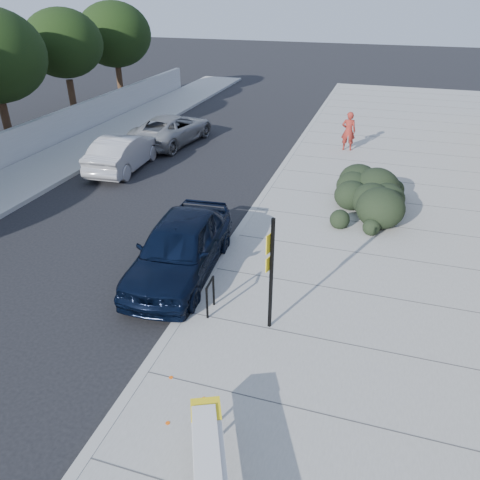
# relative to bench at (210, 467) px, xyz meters

# --- Properties ---
(ground) EXTENTS (120.00, 120.00, 0.00)m
(ground) POSITION_rel_bench_xyz_m (-2.15, 3.94, -0.72)
(ground) COLOR black
(ground) RESTS_ON ground
(sidewalk_near) EXTENTS (11.20, 50.00, 0.15)m
(sidewalk_near) POSITION_rel_bench_xyz_m (3.45, 8.94, -0.64)
(sidewalk_near) COLOR gray
(sidewalk_near) RESTS_ON ground
(sidewalk_far) EXTENTS (3.00, 50.00, 0.15)m
(sidewalk_far) POSITION_rel_bench_xyz_m (-11.65, 8.94, -0.64)
(sidewalk_far) COLOR gray
(sidewalk_far) RESTS_ON ground
(curb_near) EXTENTS (0.22, 50.00, 0.17)m
(curb_near) POSITION_rel_bench_xyz_m (-2.15, 8.94, -0.63)
(curb_near) COLOR #9E9E99
(curb_near) RESTS_ON ground
(curb_far) EXTENTS (0.22, 50.00, 0.17)m
(curb_far) POSITION_rel_bench_xyz_m (-10.15, 8.94, -0.63)
(curb_far) COLOR #9E9E99
(curb_far) RESTS_ON ground
(tree_far_e) EXTENTS (4.00, 4.00, 5.90)m
(tree_far_e) POSITION_rel_bench_xyz_m (-14.65, 17.94, 3.47)
(tree_far_e) COLOR #332114
(tree_far_e) RESTS_ON ground
(tree_far_f) EXTENTS (4.40, 4.40, 6.07)m
(tree_far_f) POSITION_rel_bench_xyz_m (-14.65, 22.94, 3.47)
(tree_far_f) COLOR #332114
(tree_far_f) RESTS_ON ground
(bench) EXTENTS (1.41, 2.38, 0.72)m
(bench) POSITION_rel_bench_xyz_m (0.00, 0.00, 0.00)
(bench) COLOR gray
(bench) RESTS_ON sidewalk_near
(bike_rack) EXTENTS (0.08, 0.56, 0.82)m
(bike_rack) POSITION_rel_bench_xyz_m (-1.55, 4.15, -0.07)
(bike_rack) COLOR black
(bike_rack) RESTS_ON sidewalk_near
(sign_post) EXTENTS (0.14, 0.30, 2.68)m
(sign_post) POSITION_rel_bench_xyz_m (-0.13, 4.03, 0.95)
(sign_post) COLOR black
(sign_post) RESTS_ON sidewalk_near
(hedge) EXTENTS (1.94, 3.64, 1.34)m
(hedge) POSITION_rel_bench_xyz_m (1.58, 10.94, 0.10)
(hedge) COLOR black
(hedge) RESTS_ON sidewalk_near
(sedan_navy) EXTENTS (2.23, 4.86, 1.61)m
(sedan_navy) POSITION_rel_bench_xyz_m (-2.95, 5.66, 0.09)
(sedan_navy) COLOR black
(sedan_navy) RESTS_ON ground
(wagon_silver) EXTENTS (1.79, 4.46, 1.44)m
(wagon_silver) POSITION_rel_bench_xyz_m (-8.52, 12.50, 0.00)
(wagon_silver) COLOR #A8A9AD
(wagon_silver) RESTS_ON ground
(suv_silver) EXTENTS (2.91, 5.20, 1.37)m
(suv_silver) POSITION_rel_bench_xyz_m (-8.15, 16.50, -0.03)
(suv_silver) COLOR gray
(suv_silver) RESTS_ON ground
(pedestrian) EXTENTS (0.65, 0.45, 1.75)m
(pedestrian) POSITION_rel_bench_xyz_m (0.17, 17.40, 0.30)
(pedestrian) COLOR maroon
(pedestrian) RESTS_ON sidewalk_near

